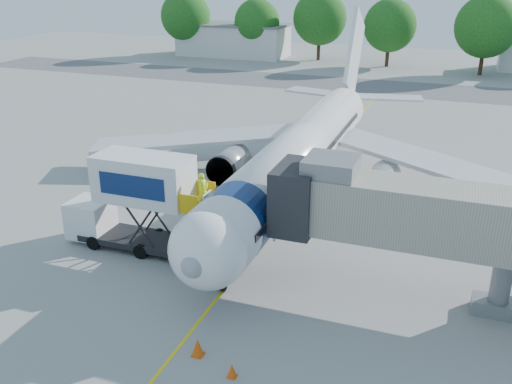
% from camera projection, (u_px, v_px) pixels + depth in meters
% --- Properties ---
extents(ground, '(160.00, 160.00, 0.00)m').
position_uv_depth(ground, '(282.00, 215.00, 36.22)').
color(ground, gray).
rests_on(ground, ground).
extents(guidance_line, '(0.15, 70.00, 0.01)m').
position_uv_depth(guidance_line, '(282.00, 215.00, 36.22)').
color(guidance_line, yellow).
rests_on(guidance_line, ground).
extents(taxiway_strip, '(120.00, 10.00, 0.01)m').
position_uv_depth(taxiway_strip, '(383.00, 88.00, 72.74)').
color(taxiway_strip, '#59595B').
rests_on(taxiway_strip, ground).
extents(aircraft, '(34.17, 37.73, 11.35)m').
position_uv_depth(aircraft, '(302.00, 152.00, 38.70)').
color(aircraft, white).
rests_on(aircraft, ground).
extents(jet_bridge, '(13.90, 3.20, 6.60)m').
position_uv_depth(jet_bridge, '(404.00, 213.00, 25.94)').
color(jet_bridge, '#A69F8E').
rests_on(jet_bridge, ground).
extents(catering_hiloader, '(8.60, 2.44, 5.50)m').
position_uv_depth(catering_hiloader, '(135.00, 202.00, 31.10)').
color(catering_hiloader, black).
rests_on(catering_hiloader, ground).
extents(safety_cone_a, '(0.38, 0.38, 0.61)m').
position_uv_depth(safety_cone_a, '(232.00, 371.00, 22.04)').
color(safety_cone_a, '#DA4D0B').
rests_on(safety_cone_a, ground).
extents(safety_cone_b, '(0.50, 0.50, 0.80)m').
position_uv_depth(safety_cone_b, '(198.00, 347.00, 23.23)').
color(safety_cone_b, '#DA4D0B').
rests_on(safety_cone_b, ground).
extents(outbuilding_left, '(18.40, 8.40, 5.30)m').
position_uv_depth(outbuilding_left, '(233.00, 40.00, 96.36)').
color(outbuilding_left, silver).
rests_on(outbuilding_left, ground).
extents(tree_a, '(8.30, 8.30, 10.58)m').
position_uv_depth(tree_a, '(186.00, 16.00, 95.50)').
color(tree_a, '#382314').
rests_on(tree_a, ground).
extents(tree_b, '(7.44, 7.44, 9.49)m').
position_uv_depth(tree_b, '(257.00, 22.00, 92.64)').
color(tree_b, '#382314').
rests_on(tree_b, ground).
extents(tree_c, '(8.51, 8.51, 10.84)m').
position_uv_depth(tree_c, '(320.00, 18.00, 90.60)').
color(tree_c, '#382314').
rests_on(tree_c, ground).
extents(tree_d, '(7.82, 7.82, 9.98)m').
position_uv_depth(tree_d, '(390.00, 26.00, 85.03)').
color(tree_d, '#382314').
rests_on(tree_d, ground).
extents(tree_e, '(8.59, 8.59, 10.95)m').
position_uv_depth(tree_e, '(487.00, 26.00, 78.31)').
color(tree_e, '#382314').
rests_on(tree_e, ground).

